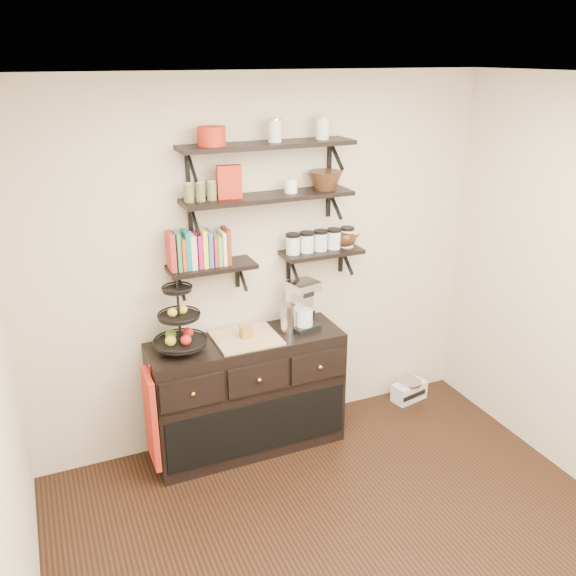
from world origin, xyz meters
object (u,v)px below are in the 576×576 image
(fruit_stand, at_px, (180,326))
(coffee_maker, at_px, (302,305))
(sideboard, at_px, (248,394))
(radio, at_px, (409,390))

(fruit_stand, height_order, coffee_maker, fruit_stand)
(sideboard, height_order, coffee_maker, coffee_maker)
(fruit_stand, distance_m, radio, 2.20)
(coffee_maker, bearing_deg, radio, -10.92)
(sideboard, bearing_deg, fruit_stand, 179.51)
(sideboard, bearing_deg, radio, 2.85)
(sideboard, bearing_deg, coffee_maker, 3.24)
(fruit_stand, xyz_separation_m, radio, (1.96, 0.07, -1.00))
(sideboard, distance_m, fruit_stand, 0.79)
(sideboard, distance_m, coffee_maker, 0.77)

